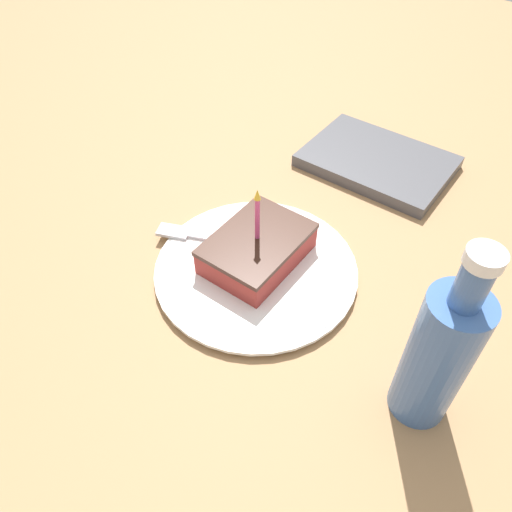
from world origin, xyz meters
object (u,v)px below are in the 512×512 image
cake_slice (257,248)px  marble_board (377,161)px  bottle (439,355)px  plate (256,269)px  fork (214,238)px

cake_slice → marble_board: cake_slice is taller
bottle → plate: bearing=-11.0°
fork → marble_board: 0.32m
cake_slice → marble_board: (-0.03, -0.30, -0.02)m
plate → bottle: bottle is taller
bottle → cake_slice: bearing=-13.3°
marble_board → fork: bearing=72.7°
plate → marble_board: bearing=-93.5°
marble_board → bottle: bearing=122.7°
cake_slice → bottle: size_ratio=0.60×
cake_slice → marble_board: bearing=-94.9°
plate → cake_slice: cake_slice is taller
cake_slice → bottle: 0.27m
cake_slice → marble_board: size_ratio=0.61×
plate → cake_slice: size_ratio=1.92×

